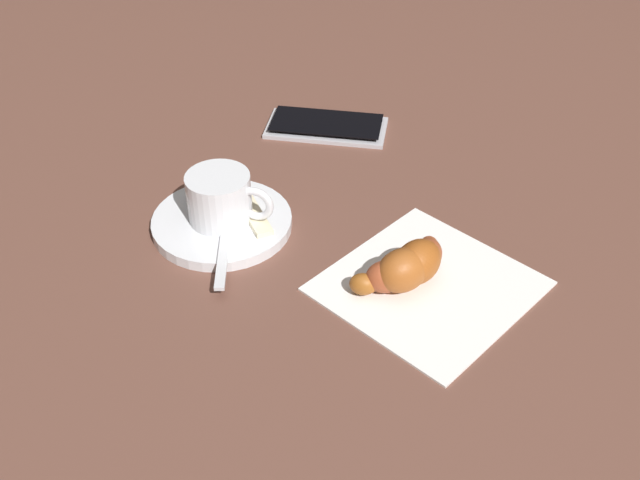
{
  "coord_description": "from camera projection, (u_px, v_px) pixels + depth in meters",
  "views": [
    {
      "loc": [
        0.26,
        -0.43,
        0.44
      ],
      "look_at": [
        -0.01,
        0.01,
        0.02
      ],
      "focal_mm": 41.89,
      "sensor_mm": 36.0,
      "label": 1
    }
  ],
  "objects": [
    {
      "name": "espresso_cup",
      "position": [
        221.0,
        198.0,
        0.69
      ],
      "size": [
        0.08,
        0.06,
        0.05
      ],
      "color": "silver",
      "rests_on": "saucer"
    },
    {
      "name": "napkin",
      "position": [
        428.0,
        285.0,
        0.65
      ],
      "size": [
        0.19,
        0.19,
        0.0
      ],
      "primitive_type": "cube",
      "rotation": [
        0.0,
        0.0,
        -0.21
      ],
      "color": "white",
      "rests_on": "ground"
    },
    {
      "name": "croissant",
      "position": [
        408.0,
        266.0,
        0.64
      ],
      "size": [
        0.07,
        0.1,
        0.04
      ],
      "color": "#97531D",
      "rests_on": "napkin"
    },
    {
      "name": "saucer",
      "position": [
        221.0,
        223.0,
        0.71
      ],
      "size": [
        0.13,
        0.13,
        0.01
      ],
      "primitive_type": "cylinder",
      "color": "silver",
      "rests_on": "ground"
    },
    {
      "name": "cell_phone",
      "position": [
        326.0,
        126.0,
        0.86
      ],
      "size": [
        0.15,
        0.11,
        0.01
      ],
      "color": "#B7B5BC",
      "rests_on": "ground"
    },
    {
      "name": "ground_plane",
      "position": [
        324.0,
        268.0,
        0.67
      ],
      "size": [
        1.8,
        1.8,
        0.0
      ],
      "primitive_type": "plane",
      "color": "brown"
    },
    {
      "name": "sugar_packet",
      "position": [
        254.0,
        215.0,
        0.71
      ],
      "size": [
        0.06,
        0.05,
        0.01
      ],
      "primitive_type": "cube",
      "rotation": [
        0.0,
        0.0,
        8.8
      ],
      "color": "beige",
      "rests_on": "saucer"
    },
    {
      "name": "teaspoon",
      "position": [
        227.0,
        220.0,
        0.7
      ],
      "size": [
        0.09,
        0.13,
        0.01
      ],
      "color": "silver",
      "rests_on": "saucer"
    }
  ]
}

